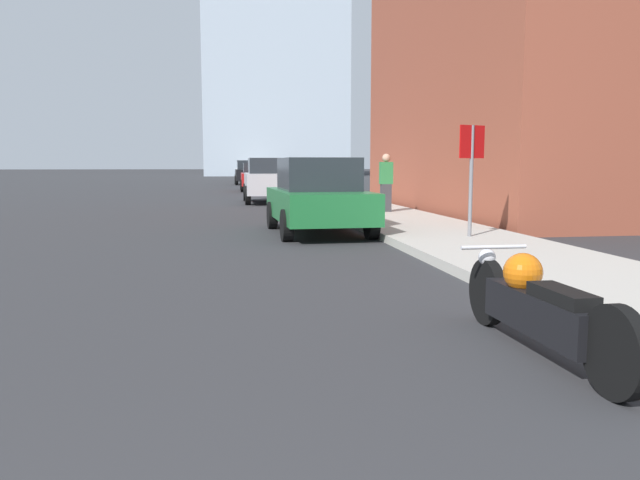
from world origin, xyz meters
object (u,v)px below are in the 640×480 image
Objects in this scene: parked_car_black at (248,173)px; motorcycle at (537,306)px; parked_car_silver at (269,180)px; stop_sign at (472,161)px; parked_car_red at (256,177)px; parked_car_white at (245,171)px; pedestrian at (386,182)px; parked_car_green at (318,196)px.

motorcycle is at bearing -89.14° from parked_car_black.
parked_car_silver is at bearing 91.13° from motorcycle.
parked_car_silver is 2.03× the size of stop_sign.
motorcycle is 30.78m from parked_car_red.
parked_car_red is 21.88m from parked_car_white.
pedestrian is at bearing 89.79° from stop_sign.
parked_car_red is at bearing 98.54° from pedestrian.
stop_sign reaches higher than parked_car_red.
motorcycle is 6.96m from stop_sign.
pedestrian is (2.73, -29.63, 0.12)m from parked_car_black.
parked_car_green is 43.92m from parked_car_white.
parked_car_white is (0.25, 32.74, 0.03)m from parked_car_silver.
pedestrian is (2.55, 3.97, 0.18)m from parked_car_green.
parked_car_black is 10.32m from parked_car_white.
parked_car_black is at bearing 88.30° from parked_car_green.
parked_car_silver is at bearing -90.04° from parked_car_black.
parked_car_red reaches higher than motorcycle.
stop_sign reaches higher than parked_car_white.
parked_car_black is (-0.02, 11.56, 0.07)m from parked_car_red.
motorcycle is 0.58× the size of parked_car_red.
motorcycle is at bearing -87.93° from parked_car_red.
parked_car_green is 22.04m from parked_car_red.
motorcycle is 0.60× the size of parked_car_silver.
parked_car_green is 1.97× the size of stop_sign.
parked_car_green is at bearing -88.56° from parked_car_red.
parked_car_silver is at bearing 111.04° from pedestrian.
parked_car_silver is 13.68m from stop_sign.
parked_car_black is 2.60× the size of pedestrian.
stop_sign reaches higher than parked_car_black.
parked_car_white is at bearing 90.50° from parked_car_red.
parked_car_red is 0.97× the size of parked_car_white.
stop_sign is (2.69, -24.25, 0.75)m from parked_car_red.
parked_car_green is 0.95× the size of parked_car_black.
parked_car_silver is 0.93× the size of parked_car_white.
pedestrian reaches higher than motorcycle.
parked_car_black is (-0.18, 33.60, 0.06)m from parked_car_green.
motorcycle is at bearing -87.67° from parked_car_silver.
pedestrian is (2.71, -18.07, 0.18)m from parked_car_red.
parked_car_white is at bearing 89.73° from motorcycle.
stop_sign is 1.25× the size of pedestrian.
parked_car_green is at bearing -89.62° from parked_car_black.
parked_car_green is at bearing -88.34° from parked_car_silver.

